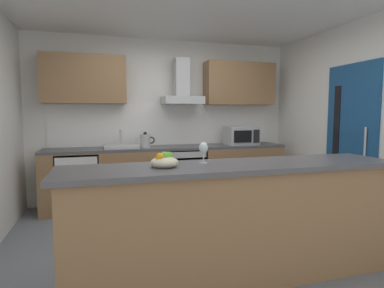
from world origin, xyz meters
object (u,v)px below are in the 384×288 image
object	(u,v)px
refrigerator	(79,182)
wine_glass	(203,149)
sink	(121,146)
microwave	(241,136)
oven	(184,174)
kettle	(145,141)
range_hood	(182,90)
fruit_bowl	(164,161)

from	to	relation	value
refrigerator	wine_glass	bearing A→B (deg)	-63.26
sink	microwave	bearing A→B (deg)	-1.15
oven	sink	size ratio (longest dim) A/B	1.60
oven	wine_glass	bearing A→B (deg)	-100.87
refrigerator	microwave	size ratio (longest dim) A/B	1.70
sink	refrigerator	bearing A→B (deg)	-178.73
kettle	range_hood	bearing A→B (deg)	14.90
kettle	wine_glass	size ratio (longest dim) A/B	1.62
oven	kettle	distance (m)	0.82
wine_glass	range_hood	bearing A→B (deg)	79.70
kettle	range_hood	size ratio (longest dim) A/B	0.40
microwave	range_hood	size ratio (longest dim) A/B	0.69
refrigerator	wine_glass	distance (m)	2.64
oven	kettle	world-z (taller)	kettle
kettle	fruit_bowl	bearing A→B (deg)	-94.26
oven	kettle	xyz separation A→B (m)	(-0.61, -0.03, 0.55)
kettle	fruit_bowl	world-z (taller)	kettle
microwave	wine_glass	xyz separation A→B (m)	(-1.40, -2.25, 0.07)
kettle	range_hood	world-z (taller)	range_hood
range_hood	fruit_bowl	bearing A→B (deg)	-107.53
refrigerator	range_hood	distance (m)	2.09
sink	range_hood	size ratio (longest dim) A/B	0.69
microwave	kettle	bearing A→B (deg)	-179.79
oven	microwave	world-z (taller)	microwave
kettle	wine_glass	xyz separation A→B (m)	(0.18, -2.24, 0.11)
refrigerator	microwave	xyz separation A→B (m)	(2.55, -0.03, 0.62)
microwave	wine_glass	distance (m)	2.65
range_hood	oven	bearing A→B (deg)	-90.00
sink	range_hood	distance (m)	1.30
oven	kettle	size ratio (longest dim) A/B	2.77
oven	range_hood	bearing A→B (deg)	90.00
refrigerator	fruit_bowl	bearing A→B (deg)	-71.36
refrigerator	kettle	size ratio (longest dim) A/B	2.94
sink	range_hood	bearing A→B (deg)	7.00
sink	kettle	size ratio (longest dim) A/B	1.73
range_hood	kettle	bearing A→B (deg)	-165.10
oven	fruit_bowl	bearing A→B (deg)	-108.42
refrigerator	sink	bearing A→B (deg)	1.27
microwave	kettle	distance (m)	1.58
oven	fruit_bowl	distance (m)	2.56
refrigerator	microwave	bearing A→B (deg)	-0.56
refrigerator	fruit_bowl	size ratio (longest dim) A/B	3.86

